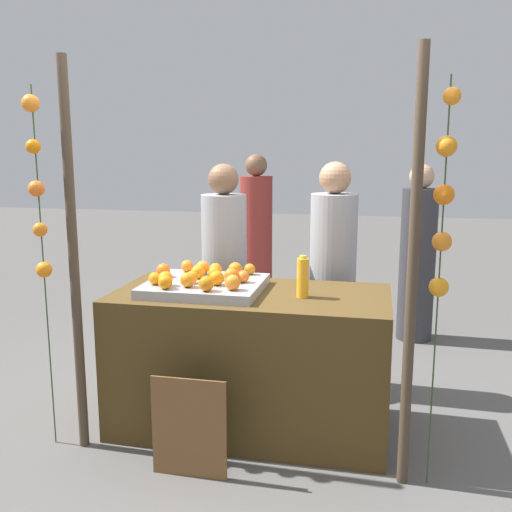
{
  "coord_description": "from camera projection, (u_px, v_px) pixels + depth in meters",
  "views": [
    {
      "loc": [
        0.74,
        -3.33,
        1.75
      ],
      "look_at": [
        0.0,
        0.15,
        1.08
      ],
      "focal_mm": 40.14,
      "sensor_mm": 36.0,
      "label": 1
    }
  ],
  "objects": [
    {
      "name": "ground_plane",
      "position": [
        251.0,
        425.0,
        3.68
      ],
      "size": [
        24.0,
        24.0,
        0.0
      ],
      "primitive_type": "plane",
      "color": "#565451"
    },
    {
      "name": "stall_counter",
      "position": [
        251.0,
        360.0,
        3.6
      ],
      "size": [
        1.69,
        0.83,
        0.88
      ],
      "primitive_type": "cube",
      "color": "#4C3819",
      "rests_on": "ground_plane"
    },
    {
      "name": "orange_tray",
      "position": [
        205.0,
        286.0,
        3.55
      ],
      "size": [
        0.71,
        0.62,
        0.06
      ],
      "primitive_type": "cube",
      "color": "#9EA0A5",
      "rests_on": "stall_counter"
    },
    {
      "name": "orange_0",
      "position": [
        163.0,
        270.0,
        3.66
      ],
      "size": [
        0.09,
        0.09,
        0.09
      ],
      "primitive_type": "sphere",
      "color": "orange",
      "rests_on": "orange_tray"
    },
    {
      "name": "orange_1",
      "position": [
        198.0,
        272.0,
        3.61
      ],
      "size": [
        0.09,
        0.09,
        0.09
      ],
      "primitive_type": "sphere",
      "color": "orange",
      "rests_on": "orange_tray"
    },
    {
      "name": "orange_2",
      "position": [
        243.0,
        276.0,
        3.51
      ],
      "size": [
        0.08,
        0.08,
        0.08
      ],
      "primitive_type": "sphere",
      "color": "orange",
      "rests_on": "orange_tray"
    },
    {
      "name": "orange_3",
      "position": [
        233.0,
        282.0,
        3.32
      ],
      "size": [
        0.09,
        0.09,
        0.09
      ],
      "primitive_type": "sphere",
      "color": "orange",
      "rests_on": "orange_tray"
    },
    {
      "name": "orange_4",
      "position": [
        250.0,
        269.0,
        3.73
      ],
      "size": [
        0.07,
        0.07,
        0.07
      ],
      "primitive_type": "sphere",
      "color": "orange",
      "rests_on": "orange_tray"
    },
    {
      "name": "orange_5",
      "position": [
        215.0,
        273.0,
        3.58
      ],
      "size": [
        0.08,
        0.08,
        0.08
      ],
      "primitive_type": "sphere",
      "color": "orange",
      "rests_on": "orange_tray"
    },
    {
      "name": "orange_6",
      "position": [
        192.0,
        277.0,
        3.49
      ],
      "size": [
        0.08,
        0.08,
        0.08
      ],
      "primitive_type": "sphere",
      "color": "orange",
      "rests_on": "orange_tray"
    },
    {
      "name": "orange_7",
      "position": [
        203.0,
        268.0,
        3.73
      ],
      "size": [
        0.09,
        0.09,
        0.09
      ],
      "primitive_type": "sphere",
      "color": "orange",
      "rests_on": "orange_tray"
    },
    {
      "name": "orange_8",
      "position": [
        217.0,
        278.0,
        3.43
      ],
      "size": [
        0.09,
        0.09,
        0.09
      ],
      "primitive_type": "sphere",
      "color": "orange",
      "rests_on": "orange_tray"
    },
    {
      "name": "orange_9",
      "position": [
        235.0,
        269.0,
        3.68
      ],
      "size": [
        0.09,
        0.09,
        0.09
      ],
      "primitive_type": "sphere",
      "color": "orange",
      "rests_on": "orange_tray"
    },
    {
      "name": "orange_10",
      "position": [
        165.0,
        282.0,
        3.34
      ],
      "size": [
        0.08,
        0.08,
        0.08
      ],
      "primitive_type": "sphere",
      "color": "orange",
      "rests_on": "orange_tray"
    },
    {
      "name": "orange_11",
      "position": [
        155.0,
        279.0,
        3.45
      ],
      "size": [
        0.08,
        0.08,
        0.08
      ],
      "primitive_type": "sphere",
      "color": "orange",
      "rests_on": "orange_tray"
    },
    {
      "name": "orange_12",
      "position": [
        188.0,
        280.0,
        3.38
      ],
      "size": [
        0.09,
        0.09,
        0.09
      ],
      "primitive_type": "sphere",
      "color": "orange",
      "rests_on": "orange_tray"
    },
    {
      "name": "orange_13",
      "position": [
        187.0,
        266.0,
        3.81
      ],
      "size": [
        0.08,
        0.08,
        0.08
      ],
      "primitive_type": "sphere",
      "color": "orange",
      "rests_on": "orange_tray"
    },
    {
      "name": "orange_14",
      "position": [
        166.0,
        279.0,
        3.42
      ],
      "size": [
        0.09,
        0.09,
        0.09
      ],
      "primitive_type": "sphere",
      "color": "orange",
      "rests_on": "orange_tray"
    },
    {
      "name": "orange_15",
      "position": [
        231.0,
        275.0,
        3.5
      ],
      "size": [
        0.09,
        0.09,
        0.09
      ],
      "primitive_type": "sphere",
      "color": "orange",
      "rests_on": "orange_tray"
    },
    {
      "name": "orange_16",
      "position": [
        206.0,
        284.0,
        3.29
      ],
      "size": [
        0.09,
        0.09,
        0.09
      ],
      "primitive_type": "sphere",
      "color": "orange",
      "rests_on": "orange_tray"
    },
    {
      "name": "orange_17",
      "position": [
        216.0,
        270.0,
        3.69
      ],
      "size": [
        0.08,
        0.08,
        0.08
      ],
      "primitive_type": "sphere",
      "color": "orange",
      "rests_on": "orange_tray"
    },
    {
      "name": "juice_bottle",
      "position": [
        303.0,
        278.0,
        3.38
      ],
      "size": [
        0.07,
        0.07,
        0.25
      ],
      "color": "#FCAA23",
      "rests_on": "stall_counter"
    },
    {
      "name": "chalkboard_sign",
      "position": [
        189.0,
        429.0,
        3.06
      ],
      "size": [
        0.42,
        0.03,
        0.57
      ],
      "color": "brown",
      "rests_on": "ground_plane"
    },
    {
      "name": "vendor_left",
      "position": [
        224.0,
        283.0,
        4.25
      ],
      "size": [
        0.33,
        0.33,
        1.64
      ],
      "color": "#99999E",
      "rests_on": "ground_plane"
    },
    {
      "name": "vendor_right",
      "position": [
        332.0,
        286.0,
        4.13
      ],
      "size": [
        0.33,
        0.33,
        1.66
      ],
      "color": "#99999E",
      "rests_on": "ground_plane"
    },
    {
      "name": "crowd_person_0",
      "position": [
        256.0,
        240.0,
        6.07
      ],
      "size": [
        0.34,
        0.34,
        1.69
      ],
      "color": "maroon",
      "rests_on": "ground_plane"
    },
    {
      "name": "crowd_person_1",
      "position": [
        417.0,
        259.0,
        5.22
      ],
      "size": [
        0.32,
        0.32,
        1.61
      ],
      "color": "#333338",
      "rests_on": "ground_plane"
    },
    {
      "name": "canopy_post_left",
      "position": [
        74.0,
        262.0,
        3.22
      ],
      "size": [
        0.06,
        0.06,
        2.24
      ],
      "primitive_type": "cylinder",
      "color": "#473828",
      "rests_on": "ground_plane"
    },
    {
      "name": "canopy_post_right",
      "position": [
        412.0,
        276.0,
        2.85
      ],
      "size": [
        0.06,
        0.06,
        2.24
      ],
      "primitive_type": "cylinder",
      "color": "#473828",
      "rests_on": "ground_plane"
    },
    {
      "name": "garland_strand_left",
      "position": [
        37.0,
        189.0,
        3.17
      ],
      "size": [
        0.11,
        0.1,
        2.09
      ],
      "color": "#2D4C23",
      "rests_on": "ground_plane"
    },
    {
      "name": "garland_strand_right",
      "position": [
        444.0,
        204.0,
        2.77
      ],
      "size": [
        0.11,
        0.11,
        2.09
      ],
      "color": "#2D4C23",
      "rests_on": "ground_plane"
    }
  ]
}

